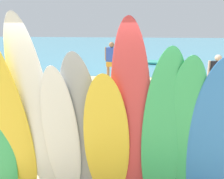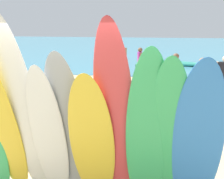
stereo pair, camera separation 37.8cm
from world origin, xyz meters
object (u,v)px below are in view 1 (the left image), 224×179
at_px(beachgoer_midbeach, 168,72).
at_px(beachgoer_strolling, 131,61).
at_px(surfboard_rack, 94,155).
at_px(distant_boat, 165,63).
at_px(surfboard_yellow_6, 107,146).
at_px(surfboard_red_7, 131,126).
at_px(surfboard_grey_5, 82,135).
at_px(beachgoer_photographing, 112,59).
at_px(surfboard_green_8, 163,139).
at_px(beachgoer_by_water, 217,75).
at_px(beachgoer_near_rack, 195,79).
at_px(surfboard_yellow_2, 9,125).
at_px(surfboard_white_3, 35,119).
at_px(surfboard_green_9, 183,143).
at_px(surfboard_white_4, 62,141).
at_px(surfboard_blue_10, 211,145).

bearing_deg(beachgoer_midbeach, beachgoer_strolling, -141.20).
distance_m(surfboard_rack, distant_boat, 13.35).
height_order(surfboard_yellow_6, beachgoer_strolling, surfboard_yellow_6).
xyz_separation_m(surfboard_yellow_6, surfboard_red_7, (0.30, -0.02, 0.29)).
bearing_deg(beachgoer_strolling, surfboard_grey_5, -14.01).
height_order(surfboard_grey_5, beachgoer_photographing, surfboard_grey_5).
height_order(surfboard_red_7, surfboard_green_8, surfboard_red_7).
bearing_deg(surfboard_red_7, surfboard_grey_5, 177.22).
relative_size(surfboard_green_8, beachgoer_by_water, 1.52).
xyz_separation_m(beachgoer_by_water, beachgoer_photographing, (-3.78, 2.80, 0.11)).
xyz_separation_m(surfboard_green_8, beachgoer_near_rack, (1.27, 5.00, -0.25)).
bearing_deg(surfboard_rack, distant_boat, 81.54).
bearing_deg(surfboard_yellow_2, surfboard_yellow_6, 2.57).
relative_size(beachgoer_near_rack, beachgoer_strolling, 1.04).
height_order(surfboard_rack, surfboard_green_8, surfboard_green_8).
height_order(surfboard_yellow_2, beachgoer_by_water, surfboard_yellow_2).
bearing_deg(surfboard_white_3, surfboard_green_8, 1.38).
xyz_separation_m(surfboard_grey_5, surfboard_green_9, (1.26, -0.06, -0.00)).
relative_size(surfboard_white_4, surfboard_red_7, 0.80).
bearing_deg(beachgoer_near_rack, beachgoer_photographing, 69.56).
bearing_deg(surfboard_blue_10, surfboard_green_8, -178.33).
relative_size(surfboard_yellow_2, beachgoer_photographing, 1.49).
relative_size(surfboard_white_3, surfboard_red_7, 1.02).
bearing_deg(surfboard_green_8, surfboard_grey_5, 170.93).
height_order(surfboard_green_9, beachgoer_by_water, surfboard_green_9).
relative_size(surfboard_grey_5, beachgoer_strolling, 1.54).
height_order(surfboard_green_9, surfboard_blue_10, same).
distance_m(surfboard_grey_5, surfboard_green_8, 1.01).
bearing_deg(surfboard_blue_10, beachgoer_photographing, 107.43).
xyz_separation_m(surfboard_yellow_2, surfboard_white_4, (0.66, 0.06, -0.21)).
xyz_separation_m(surfboard_yellow_2, distant_boat, (2.91, 13.84, -1.10)).
bearing_deg(beachgoer_near_rack, surfboard_white_3, 179.63).
bearing_deg(beachgoer_by_water, surfboard_blue_10, 99.63).
height_order(surfboard_blue_10, beachgoer_near_rack, surfboard_blue_10).
bearing_deg(beachgoer_by_water, surfboard_white_3, 81.64).
bearing_deg(beachgoer_photographing, surfboard_grey_5, -64.68).
distance_m(surfboard_green_8, beachgoer_strolling, 9.00).
height_order(surfboard_yellow_6, beachgoer_by_water, surfboard_yellow_6).
distance_m(surfboard_white_4, surfboard_yellow_6, 0.58).
relative_size(surfboard_yellow_2, surfboard_white_4, 1.22).
relative_size(beachgoer_near_rack, beachgoer_photographing, 0.89).
height_order(surfboard_rack, surfboard_red_7, surfboard_red_7).
bearing_deg(surfboard_yellow_2, surfboard_grey_5, 6.59).
bearing_deg(beachgoer_photographing, beachgoer_midbeach, -24.09).
bearing_deg(surfboard_grey_5, surfboard_rack, 88.87).
height_order(beachgoer_strolling, beachgoer_midbeach, beachgoer_midbeach).
relative_size(beachgoer_strolling, distant_boat, 0.38).
xyz_separation_m(surfboard_white_4, distant_boat, (2.25, 13.77, -0.89)).
height_order(surfboard_yellow_6, beachgoer_near_rack, surfboard_yellow_6).
xyz_separation_m(surfboard_yellow_6, beachgoer_midbeach, (1.26, 6.26, -0.11)).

